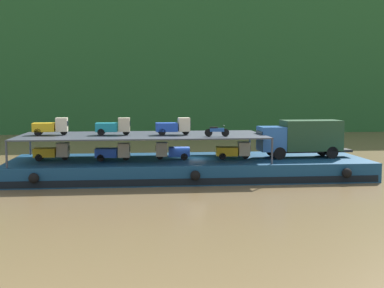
{
  "coord_description": "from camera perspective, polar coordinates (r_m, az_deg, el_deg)",
  "views": [
    {
      "loc": [
        -3.91,
        -40.41,
        6.84
      ],
      "look_at": [
        0.23,
        0.0,
        2.7
      ],
      "focal_mm": 46.77,
      "sensor_mm": 36.0,
      "label": 1
    }
  ],
  "objects": [
    {
      "name": "mini_truck_lower_fore",
      "position": [
        40.79,
        4.76,
        -0.75
      ],
      "size": [
        2.8,
        1.3,
        1.38
      ],
      "color": "gold",
      "rests_on": "cargo_barge"
    },
    {
      "name": "ground_plane",
      "position": [
        41.18,
        -0.31,
        -3.74
      ],
      "size": [
        400.0,
        400.0,
        0.0
      ],
      "primitive_type": "plane",
      "color": "brown"
    },
    {
      "name": "cargo_barge",
      "position": [
        41.03,
        -0.31,
        -2.72
      ],
      "size": [
        28.75,
        9.3,
        1.5
      ],
      "color": "navy",
      "rests_on": "ground"
    },
    {
      "name": "cargo_rack",
      "position": [
        40.56,
        -5.67,
        0.98
      ],
      "size": [
        19.55,
        7.9,
        2.0
      ],
      "color": "#383D47",
      "rests_on": "cargo_barge"
    },
    {
      "name": "mini_truck_lower_stern",
      "position": [
        41.44,
        -15.65,
        -0.84
      ],
      "size": [
        2.75,
        1.22,
        1.38
      ],
      "color": "gold",
      "rests_on": "cargo_barge"
    },
    {
      "name": "covered_lorry",
      "position": [
        42.51,
        12.42,
        0.76
      ],
      "size": [
        7.91,
        2.48,
        3.1
      ],
      "color": "#285BA3",
      "rests_on": "cargo_barge"
    },
    {
      "name": "mini_truck_upper_mid",
      "position": [
        40.39,
        -8.93,
        1.99
      ],
      "size": [
        2.75,
        1.21,
        1.38
      ],
      "color": "teal",
      "rests_on": "cargo_rack"
    },
    {
      "name": "mini_truck_lower_aft",
      "position": [
        40.17,
        -8.95,
        -0.9
      ],
      "size": [
        2.79,
        1.29,
        1.38
      ],
      "color": "#1E47B7",
      "rests_on": "cargo_barge"
    },
    {
      "name": "mini_truck_upper_stern",
      "position": [
        41.49,
        -15.78,
        1.94
      ],
      "size": [
        2.79,
        1.28,
        1.38
      ],
      "color": "gold",
      "rests_on": "cargo_rack"
    },
    {
      "name": "hillside_far_bank",
      "position": [
        101.16,
        -3.68,
        13.05
      ],
      "size": [
        141.83,
        32.85,
        34.79
      ],
      "color": "#235628",
      "rests_on": "ground"
    },
    {
      "name": "mini_truck_lower_mid",
      "position": [
        40.41,
        -2.28,
        -0.79
      ],
      "size": [
        2.79,
        1.29,
        1.38
      ],
      "color": "#1E47B7",
      "rests_on": "cargo_barge"
    },
    {
      "name": "mini_truck_upper_fore",
      "position": [
        40.09,
        -2.12,
        2.03
      ],
      "size": [
        2.77,
        1.26,
        1.38
      ],
      "color": "#1E47B7",
      "rests_on": "cargo_rack"
    },
    {
      "name": "motorcycle_upper_port",
      "position": [
        38.6,
        2.83,
        1.49
      ],
      "size": [
        1.9,
        0.55,
        0.87
      ],
      "color": "black",
      "rests_on": "cargo_rack"
    }
  ]
}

